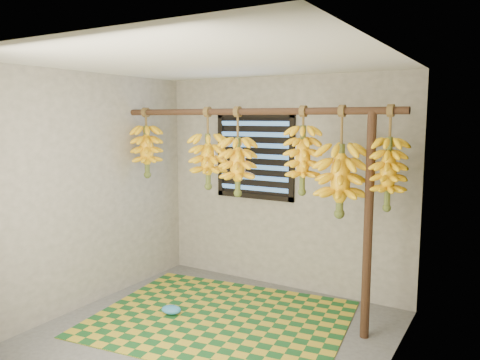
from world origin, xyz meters
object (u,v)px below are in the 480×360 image
Objects in this scene: banana_bunch_a at (147,151)px; woven_mat at (220,318)px; banana_bunch_e at (340,180)px; banana_bunch_f at (388,174)px; plastic_bag at (171,310)px; banana_bunch_d at (303,160)px; banana_bunch_c at (238,166)px; support_post at (368,227)px; banana_bunch_b at (208,161)px.

woven_mat is at bearing -15.95° from banana_bunch_a.
banana_bunch_e reaches higher than woven_mat.
banana_bunch_e is 1.11× the size of banana_bunch_f.
banana_bunch_d is (1.16, 0.51, 1.51)m from plastic_bag.
banana_bunch_a is at bearing 180.00° from banana_bunch_e.
banana_bunch_e and banana_bunch_f have the same top height.
banana_bunch_a and banana_bunch_f have the same top height.
banana_bunch_c and banana_bunch_d have the same top height.
woven_mat is at bearing -153.74° from banana_bunch_d.
banana_bunch_f reaches higher than support_post.
banana_bunch_f is (1.46, 0.00, 0.02)m from banana_bunch_c.
banana_bunch_b is (-1.67, 0.00, 0.50)m from support_post.
banana_bunch_f is at bearing 13.10° from woven_mat.
banana_bunch_e reaches higher than plastic_bag.
banana_bunch_f is (0.15, 0.00, 0.48)m from support_post.
banana_bunch_d is (1.05, 0.00, 0.06)m from banana_bunch_b.
support_post is 1.39m from banana_bunch_c.
banana_bunch_d is at bearing 0.00° from banana_bunch_a.
plastic_bag reaches higher than woven_mat.
banana_bunch_b reaches higher than woven_mat.
banana_bunch_a and banana_bunch_d have the same top height.
support_post is 2.47× the size of banana_bunch_d.
banana_bunch_c is at bearing -180.00° from banana_bunch_e.
banana_bunch_e is (-0.26, 0.00, 0.40)m from support_post.
support_post is 2.08m from plastic_bag.
banana_bunch_e is at bearing 0.00° from banana_bunch_b.
woven_mat is at bearing -166.90° from banana_bunch_f.
woven_mat is 3.08× the size of banana_bunch_a.
banana_bunch_c and banana_bunch_f have the same top height.
woven_mat is at bearing -89.54° from banana_bunch_c.
banana_bunch_f reaches higher than woven_mat.
woven_mat is 2.68× the size of banana_bunch_f.
banana_bunch_a is 2.65m from banana_bunch_f.
plastic_bag is 0.24× the size of banana_bunch_c.
plastic_bag is at bearing -165.32° from banana_bunch_f.
banana_bunch_e is (0.36, 0.00, -0.16)m from banana_bunch_d.
support_post is 1.74m from banana_bunch_b.
support_post is at bearing 0.00° from banana_bunch_c.
banana_bunch_d is 0.92× the size of banana_bunch_f.
banana_bunch_c is 1.08× the size of banana_bunch_d.
plastic_bag is at bearing -156.41° from banana_bunch_d.
banana_bunch_d and banana_bunch_f have the same top height.
banana_bunch_a is 1.19m from banana_bunch_c.
banana_bunch_c is at bearing -180.00° from banana_bunch_d.
banana_bunch_a is at bearing 180.00° from support_post.
banana_bunch_d is 0.78m from banana_bunch_f.
banana_bunch_f is (1.46, 0.34, 1.47)m from woven_mat.
banana_bunch_d is at bearing 180.00° from support_post.
support_post is 1.68m from woven_mat.
banana_bunch_c is at bearing -0.00° from banana_bunch_a.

